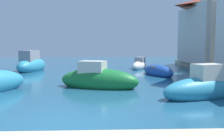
# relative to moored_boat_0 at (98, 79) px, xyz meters

# --- Properties ---
(ground) EXTENTS (80.00, 80.00, 0.00)m
(ground) POSITION_rel_moored_boat_0_xyz_m (-0.81, -5.60, -0.43)
(ground) COLOR #1E5170
(quay_promenade) EXTENTS (44.00, 32.00, 0.50)m
(quay_promenade) POSITION_rel_moored_boat_0_xyz_m (3.50, -5.97, -0.18)
(quay_promenade) COLOR beige
(quay_promenade) RESTS_ON ground
(moored_boat_0) EXTENTS (4.48, 2.72, 1.69)m
(moored_boat_0) POSITION_rel_moored_boat_0_xyz_m (0.00, 0.00, 0.00)
(moored_boat_0) COLOR #197233
(moored_boat_0) RESTS_ON ground
(moored_boat_1) EXTENTS (2.32, 4.55, 2.15)m
(moored_boat_1) POSITION_rel_moored_boat_0_xyz_m (-6.08, 8.64, 0.12)
(moored_boat_1) COLOR teal
(moored_boat_1) RESTS_ON ground
(moored_boat_3) EXTENTS (2.24, 3.66, 1.05)m
(moored_boat_3) POSITION_rel_moored_boat_0_xyz_m (4.34, 4.91, -0.13)
(moored_boat_3) COLOR #1E479E
(moored_boat_3) RESTS_ON ground
(moored_boat_5) EXTENTS (4.17, 2.57, 1.67)m
(moored_boat_5) POSITION_rel_moored_boat_0_xyz_m (4.54, -2.51, -0.02)
(moored_boat_5) COLOR teal
(moored_boat_5) RESTS_ON ground
(moored_boat_7) EXTENTS (2.28, 3.22, 1.33)m
(moored_boat_7) POSITION_rel_moored_boat_0_xyz_m (3.75, 10.07, -0.08)
(moored_boat_7) COLOR white
(moored_boat_7) RESTS_ON ground
(waterfront_building_annex) EXTENTS (6.30, 7.63, 6.44)m
(waterfront_building_annex) POSITION_rel_moored_boat_0_xyz_m (12.19, 10.52, 3.35)
(waterfront_building_annex) COLOR silver
(waterfront_building_annex) RESTS_ON quay_promenade
(waterfront_building_far) EXTENTS (7.14, 7.77, 6.86)m
(waterfront_building_far) POSITION_rel_moored_boat_0_xyz_m (12.19, 10.73, 3.56)
(waterfront_building_far) COLOR beige
(waterfront_building_far) RESTS_ON quay_promenade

